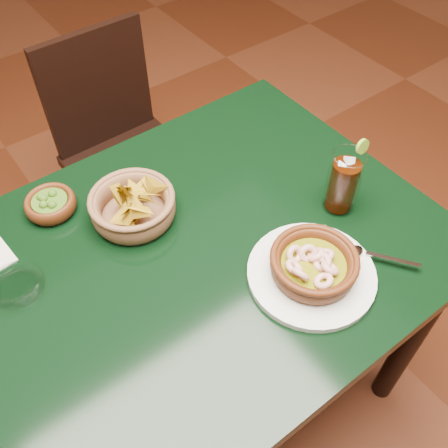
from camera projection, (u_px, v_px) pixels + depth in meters
ground at (185, 404)px, 1.59m from camera, size 7.00×7.00×0.00m
dining_table at (168, 294)px, 1.10m from camera, size 1.20×0.80×0.75m
dining_chair at (123, 147)px, 1.70m from camera, size 0.39×0.39×0.84m
shrimp_plate at (313, 267)px, 0.99m from camera, size 0.32×0.26×0.08m
chip_basket at (133, 206)px, 1.09m from camera, size 0.22×0.22×0.13m
guacamole_ramekin at (50, 204)px, 1.11m from camera, size 0.13×0.13×0.04m
cola_drink at (343, 182)px, 1.08m from camera, size 0.15×0.15×0.18m
glass_ashtray at (16, 285)px, 0.98m from camera, size 0.12×0.12×0.03m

